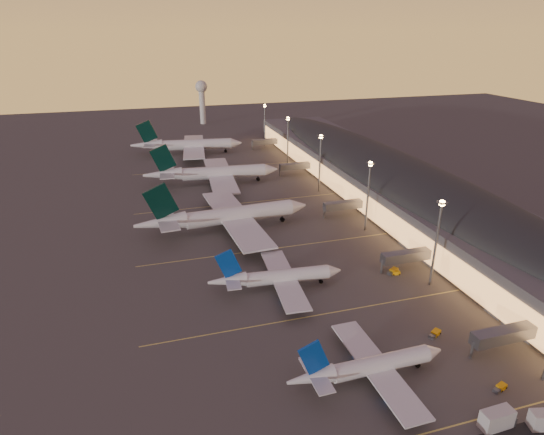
{
  "coord_description": "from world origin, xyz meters",
  "views": [
    {
      "loc": [
        -39.77,
        -95.62,
        67.79
      ],
      "look_at": [
        2.0,
        45.0,
        7.0
      ],
      "focal_mm": 30.0,
      "sensor_mm": 36.0,
      "label": 1
    }
  ],
  "objects_px": {
    "baggage_tug_c": "(394,273)",
    "baggage_tug_d": "(393,271)",
    "baggage_tug_b": "(435,334)",
    "airliner_narrow_south": "(368,367)",
    "baggage_tug_a": "(500,388)",
    "airliner_narrow_north": "(276,277)",
    "radar_tower": "(202,95)",
    "airliner_wide_mid": "(212,173)",
    "airliner_wide_near": "(225,216)",
    "airliner_wide_far": "(187,145)",
    "catering_truck_a": "(498,419)"
  },
  "relations": [
    {
      "from": "airliner_wide_mid",
      "to": "baggage_tug_d",
      "type": "relative_size",
      "value": 14.77
    },
    {
      "from": "airliner_wide_near",
      "to": "baggage_tug_c",
      "type": "xyz_separation_m",
      "value": [
        41.97,
        -46.74,
        -4.79
      ]
    },
    {
      "from": "airliner_wide_far",
      "to": "baggage_tug_d",
      "type": "height_order",
      "value": "airliner_wide_far"
    },
    {
      "from": "baggage_tug_d",
      "to": "catering_truck_a",
      "type": "bearing_deg",
      "value": -130.65
    },
    {
      "from": "airliner_wide_far",
      "to": "baggage_tug_a",
      "type": "xyz_separation_m",
      "value": [
        38.01,
        -209.4,
        -4.84
      ]
    },
    {
      "from": "radar_tower",
      "to": "baggage_tug_d",
      "type": "bearing_deg",
      "value": -85.59
    },
    {
      "from": "airliner_narrow_south",
      "to": "airliner_wide_near",
      "type": "height_order",
      "value": "airliner_wide_near"
    },
    {
      "from": "baggage_tug_b",
      "to": "catering_truck_a",
      "type": "distance_m",
      "value": 27.1
    },
    {
      "from": "baggage_tug_b",
      "to": "baggage_tug_d",
      "type": "distance_m",
      "value": 30.47
    },
    {
      "from": "airliner_narrow_north",
      "to": "baggage_tug_c",
      "type": "xyz_separation_m",
      "value": [
        36.25,
        -2.48,
        -3.05
      ]
    },
    {
      "from": "baggage_tug_a",
      "to": "baggage_tug_c",
      "type": "xyz_separation_m",
      "value": [
        4.01,
        47.98,
        0.03
      ]
    },
    {
      "from": "baggage_tug_b",
      "to": "airliner_narrow_north",
      "type": "bearing_deg",
      "value": 104.52
    },
    {
      "from": "airliner_narrow_north",
      "to": "baggage_tug_a",
      "type": "distance_m",
      "value": 59.95
    },
    {
      "from": "baggage_tug_b",
      "to": "baggage_tug_d",
      "type": "bearing_deg",
      "value": 48.98
    },
    {
      "from": "catering_truck_a",
      "to": "baggage_tug_d",
      "type": "relative_size",
      "value": 1.59
    },
    {
      "from": "airliner_wide_near",
      "to": "airliner_wide_mid",
      "type": "xyz_separation_m",
      "value": [
        4.48,
        54.57,
        -0.07
      ]
    },
    {
      "from": "radar_tower",
      "to": "catering_truck_a",
      "type": "bearing_deg",
      "value": -88.53
    },
    {
      "from": "airliner_wide_far",
      "to": "radar_tower",
      "type": "relative_size",
      "value": 1.98
    },
    {
      "from": "airliner_wide_near",
      "to": "radar_tower",
      "type": "height_order",
      "value": "radar_tower"
    },
    {
      "from": "baggage_tug_c",
      "to": "baggage_tug_d",
      "type": "distance_m",
      "value": 0.94
    },
    {
      "from": "airliner_narrow_north",
      "to": "baggage_tug_b",
      "type": "height_order",
      "value": "airliner_narrow_north"
    },
    {
      "from": "airliner_wide_mid",
      "to": "airliner_narrow_north",
      "type": "bearing_deg",
      "value": -84.8
    },
    {
      "from": "airliner_wide_far",
      "to": "catering_truck_a",
      "type": "relative_size",
      "value": 9.45
    },
    {
      "from": "airliner_wide_near",
      "to": "baggage_tug_d",
      "type": "height_order",
      "value": "airliner_wide_near"
    },
    {
      "from": "airliner_narrow_north",
      "to": "radar_tower",
      "type": "bearing_deg",
      "value": 90.56
    },
    {
      "from": "radar_tower",
      "to": "airliner_wide_far",
      "type": "bearing_deg",
      "value": -104.11
    },
    {
      "from": "airliner_narrow_south",
      "to": "airliner_wide_far",
      "type": "height_order",
      "value": "airliner_wide_far"
    },
    {
      "from": "airliner_wide_far",
      "to": "baggage_tug_d",
      "type": "relative_size",
      "value": 15.0
    },
    {
      "from": "radar_tower",
      "to": "baggage_tug_a",
      "type": "xyz_separation_m",
      "value": [
        15.28,
        -299.82,
        -21.42
      ]
    },
    {
      "from": "catering_truck_a",
      "to": "baggage_tug_d",
      "type": "height_order",
      "value": "catering_truck_a"
    },
    {
      "from": "baggage_tug_a",
      "to": "baggage_tug_b",
      "type": "distance_m",
      "value": 19.19
    },
    {
      "from": "airliner_narrow_south",
      "to": "catering_truck_a",
      "type": "distance_m",
      "value": 24.88
    },
    {
      "from": "baggage_tug_c",
      "to": "airliner_wide_near",
      "type": "bearing_deg",
      "value": 141.64
    },
    {
      "from": "airliner_wide_far",
      "to": "baggage_tug_a",
      "type": "distance_m",
      "value": 212.88
    },
    {
      "from": "airliner_narrow_south",
      "to": "baggage_tug_a",
      "type": "distance_m",
      "value": 26.88
    },
    {
      "from": "airliner_narrow_north",
      "to": "airliner_wide_far",
      "type": "xyz_separation_m",
      "value": [
        -5.77,
        158.94,
        1.76
      ]
    },
    {
      "from": "baggage_tug_a",
      "to": "baggage_tug_d",
      "type": "xyz_separation_m",
      "value": [
        4.08,
        48.91,
        0.1
      ]
    },
    {
      "from": "airliner_wide_mid",
      "to": "baggage_tug_a",
      "type": "xyz_separation_m",
      "value": [
        33.48,
        -149.29,
        -4.76
      ]
    },
    {
      "from": "airliner_narrow_south",
      "to": "baggage_tug_b",
      "type": "height_order",
      "value": "airliner_narrow_south"
    },
    {
      "from": "airliner_wide_mid",
      "to": "radar_tower",
      "type": "relative_size",
      "value": 1.94
    },
    {
      "from": "airliner_narrow_south",
      "to": "catering_truck_a",
      "type": "bearing_deg",
      "value": -46.87
    },
    {
      "from": "airliner_narrow_north",
      "to": "airliner_wide_near",
      "type": "xyz_separation_m",
      "value": [
        -5.72,
        44.26,
        1.74
      ]
    },
    {
      "from": "airliner_wide_near",
      "to": "baggage_tug_d",
      "type": "xyz_separation_m",
      "value": [
        42.04,
        -45.81,
        -4.73
      ]
    },
    {
      "from": "baggage_tug_c",
      "to": "catering_truck_a",
      "type": "distance_m",
      "value": 56.63
    },
    {
      "from": "airliner_wide_mid",
      "to": "baggage_tug_c",
      "type": "relative_size",
      "value": 16.97
    },
    {
      "from": "airliner_narrow_north",
      "to": "baggage_tug_b",
      "type": "bearing_deg",
      "value": -41.71
    },
    {
      "from": "radar_tower",
      "to": "baggage_tug_d",
      "type": "height_order",
      "value": "radar_tower"
    },
    {
      "from": "airliner_wide_far",
      "to": "baggage_tug_a",
      "type": "relative_size",
      "value": 18.2
    },
    {
      "from": "airliner_narrow_south",
      "to": "baggage_tug_a",
      "type": "height_order",
      "value": "airliner_narrow_south"
    },
    {
      "from": "airliner_narrow_south",
      "to": "catering_truck_a",
      "type": "relative_size",
      "value": 5.2
    }
  ]
}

